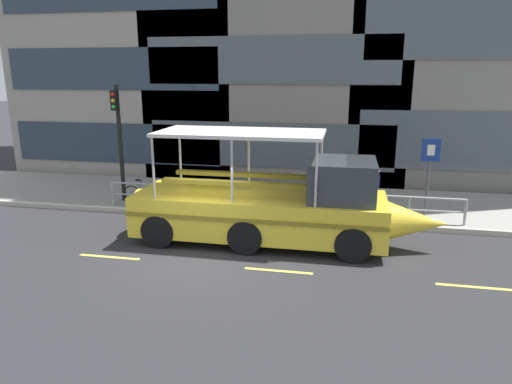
# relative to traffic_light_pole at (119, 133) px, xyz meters

# --- Properties ---
(ground_plane) EXTENTS (120.00, 120.00, 0.00)m
(ground_plane) POSITION_rel_traffic_light_pole_xyz_m (4.43, -4.02, -2.83)
(ground_plane) COLOR #2B2B2D
(sidewalk) EXTENTS (32.00, 4.80, 0.18)m
(sidewalk) POSITION_rel_traffic_light_pole_xyz_m (4.43, 1.58, -2.74)
(sidewalk) COLOR #99968E
(sidewalk) RESTS_ON ground_plane
(curb_edge) EXTENTS (32.00, 0.18, 0.18)m
(curb_edge) POSITION_rel_traffic_light_pole_xyz_m (4.43, -0.91, -2.74)
(curb_edge) COLOR #B2ADA3
(curb_edge) RESTS_ON ground_plane
(lane_centreline) EXTENTS (25.80, 0.12, 0.01)m
(lane_centreline) POSITION_rel_traffic_light_pole_xyz_m (4.43, -4.91, -2.83)
(lane_centreline) COLOR #DBD64C
(lane_centreline) RESTS_ON ground_plane
(curb_guardrail) EXTENTS (12.52, 0.09, 0.89)m
(curb_guardrail) POSITION_rel_traffic_light_pole_xyz_m (6.09, -0.57, -2.05)
(curb_guardrail) COLOR #9EA0A8
(curb_guardrail) RESTS_ON sidewalk
(traffic_light_pole) EXTENTS (0.24, 0.46, 4.39)m
(traffic_light_pole) POSITION_rel_traffic_light_pole_xyz_m (0.00, 0.00, 0.00)
(traffic_light_pole) COLOR black
(traffic_light_pole) RESTS_ON sidewalk
(parking_sign) EXTENTS (0.60, 0.12, 2.72)m
(parking_sign) POSITION_rel_traffic_light_pole_xyz_m (11.17, 0.09, -0.80)
(parking_sign) COLOR #4C4F54
(parking_sign) RESTS_ON sidewalk
(leaned_bicycle) EXTENTS (1.74, 0.46, 0.96)m
(leaned_bicycle) POSITION_rel_traffic_light_pole_xyz_m (1.03, -0.32, -2.27)
(leaned_bicycle) COLOR black
(leaned_bicycle) RESTS_ON sidewalk
(duck_tour_boat) EXTENTS (9.36, 2.56, 3.36)m
(duck_tour_boat) POSITION_rel_traffic_light_pole_xyz_m (6.46, -2.78, -1.72)
(duck_tour_boat) COLOR yellow
(duck_tour_boat) RESTS_ON ground_plane
(pedestrian_near_bow) EXTENTS (0.23, 0.43, 1.53)m
(pedestrian_near_bow) POSITION_rel_traffic_light_pole_xyz_m (9.52, 0.73, -1.73)
(pedestrian_near_bow) COLOR #47423D
(pedestrian_near_bow) RESTS_ON sidewalk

